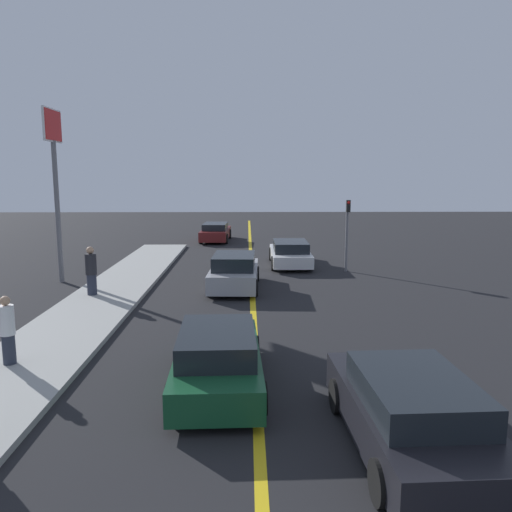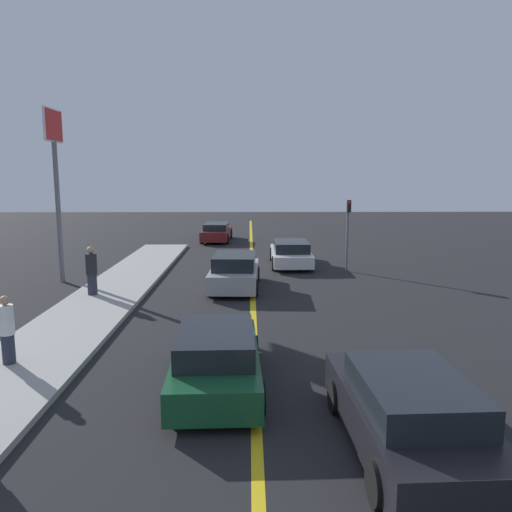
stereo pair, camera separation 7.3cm
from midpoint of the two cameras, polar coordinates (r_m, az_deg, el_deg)
road_center_line at (r=20.15m, az=-0.30°, el=-3.62°), size 0.20×60.00×0.01m
sidewalk_left at (r=17.84m, az=-17.81°, el=-5.53°), size 2.67×29.69×0.15m
car_near_right_lane at (r=8.85m, az=17.23°, el=-16.80°), size 2.11×4.47×1.35m
car_ahead_center at (r=10.85m, az=-4.33°, el=-11.57°), size 2.01×4.45×1.30m
car_far_distant at (r=19.87m, az=-2.36°, el=-1.83°), size 2.07×4.33×1.40m
car_parked_left_lot at (r=25.06m, az=4.09°, el=0.31°), size 2.03×4.64×1.24m
car_oncoming_far at (r=34.43m, az=-4.45°, el=2.74°), size 2.04×4.74×1.25m
pedestrian_far_standing at (r=12.95m, az=-26.44°, el=-7.57°), size 0.34×0.34×1.61m
pedestrian_by_sign at (r=19.16m, az=-18.18°, el=-1.62°), size 0.41×0.41×1.78m
traffic_light at (r=23.56m, az=10.54°, el=3.27°), size 0.18×0.40×3.35m
roadside_sign at (r=22.32m, az=-21.92°, el=10.56°), size 0.20×1.82×7.13m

